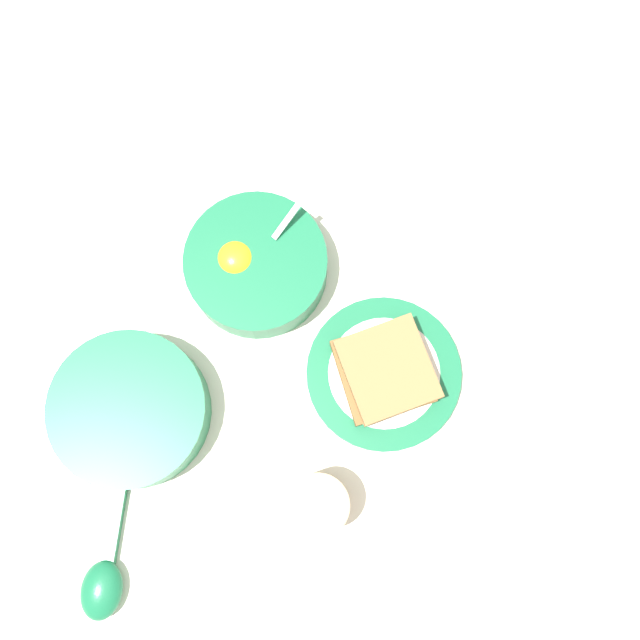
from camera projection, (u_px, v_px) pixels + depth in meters
ground_plane at (214, 371)px, 0.90m from camera, size 3.00×3.00×0.00m
egg_bowl at (256, 265)px, 0.90m from camera, size 0.17×0.17×0.08m
toast_plate at (384, 376)px, 0.89m from camera, size 0.19×0.19×0.01m
toast_sandwich at (385, 371)px, 0.87m from camera, size 0.13×0.13×0.04m
soup_spoon at (104, 579)px, 0.84m from camera, size 0.05×0.15×0.03m
congee_bowl at (130, 410)px, 0.86m from camera, size 0.18×0.18×0.05m
drinking_cup at (318, 504)px, 0.83m from camera, size 0.07×0.07×0.07m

